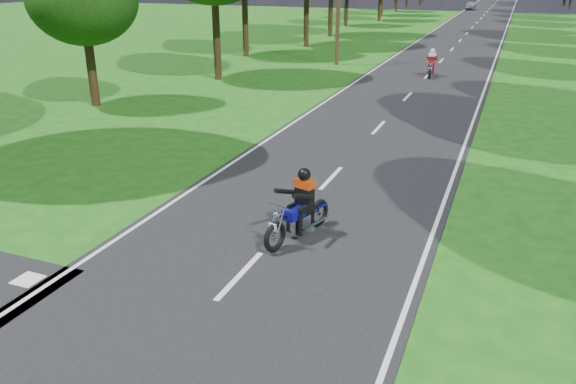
% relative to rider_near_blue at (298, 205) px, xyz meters
% --- Properties ---
extents(ground, '(160.00, 160.00, 0.00)m').
position_rel_rider_near_blue_xyz_m(ground, '(-0.48, -3.99, -0.83)').
color(ground, '#1A4F12').
rests_on(ground, ground).
extents(main_road, '(7.00, 140.00, 0.02)m').
position_rel_rider_near_blue_xyz_m(main_road, '(-0.48, 46.01, -0.82)').
color(main_road, black).
rests_on(main_road, ground).
extents(road_markings, '(7.40, 140.00, 0.01)m').
position_rel_rider_near_blue_xyz_m(road_markings, '(-0.62, 44.13, -0.81)').
color(road_markings, silver).
rests_on(road_markings, main_road).
extents(rider_near_blue, '(1.18, 2.05, 1.62)m').
position_rel_rider_near_blue_xyz_m(rider_near_blue, '(0.00, 0.00, 0.00)').
color(rider_near_blue, '#0C0C8A').
rests_on(rider_near_blue, main_road).
extents(rider_far_red, '(0.76, 1.88, 1.53)m').
position_rel_rider_near_blue_xyz_m(rider_far_red, '(-0.28, 21.81, -0.04)').
color(rider_far_red, maroon).
rests_on(rider_far_red, main_road).
extents(distant_car, '(1.85, 3.71, 1.22)m').
position_rel_rider_near_blue_xyz_m(distant_car, '(-3.08, 79.44, -0.20)').
color(distant_car, '#A9ACB0').
rests_on(distant_car, main_road).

